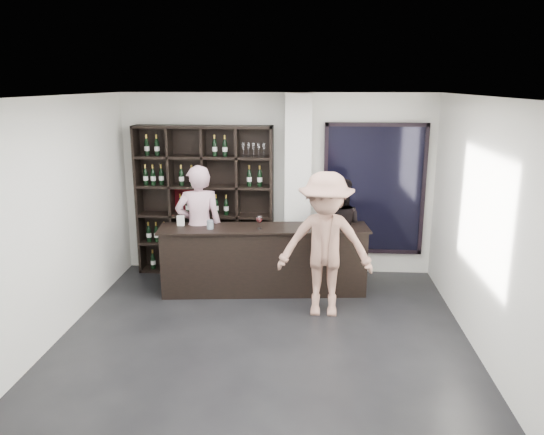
# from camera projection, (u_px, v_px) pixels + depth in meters

# --- Properties ---
(floor) EXTENTS (5.00, 5.50, 0.01)m
(floor) POSITION_uv_depth(u_px,v_px,m) (262.00, 349.00, 6.26)
(floor) COLOR black
(floor) RESTS_ON ground
(wine_shelf) EXTENTS (2.20, 0.35, 2.40)m
(wine_shelf) POSITION_uv_depth(u_px,v_px,m) (205.00, 201.00, 8.52)
(wine_shelf) COLOR black
(wine_shelf) RESTS_ON floor
(structural_column) EXTENTS (0.40, 0.40, 2.90)m
(structural_column) POSITION_uv_depth(u_px,v_px,m) (298.00, 188.00, 8.26)
(structural_column) COLOR silver
(structural_column) RESTS_ON floor
(glass_panel) EXTENTS (1.60, 0.08, 2.10)m
(glass_panel) POSITION_uv_depth(u_px,v_px,m) (374.00, 189.00, 8.40)
(glass_panel) COLOR black
(glass_panel) RESTS_ON floor
(tasting_counter) EXTENTS (3.05, 0.64, 1.00)m
(tasting_counter) POSITION_uv_depth(u_px,v_px,m) (264.00, 260.00, 7.83)
(tasting_counter) COLOR black
(tasting_counter) RESTS_ON floor
(taster_pink) EXTENTS (0.78, 0.60, 1.89)m
(taster_pink) POSITION_uv_depth(u_px,v_px,m) (199.00, 228.00, 7.89)
(taster_pink) COLOR #C899A8
(taster_pink) RESTS_ON floor
(taster_black) EXTENTS (0.90, 0.74, 1.68)m
(taster_black) POSITION_uv_depth(u_px,v_px,m) (336.00, 232.00, 8.03)
(taster_black) COLOR black
(taster_black) RESTS_ON floor
(customer) EXTENTS (1.28, 0.77, 1.94)m
(customer) POSITION_uv_depth(u_px,v_px,m) (325.00, 245.00, 6.98)
(customer) COLOR #A27361
(customer) RESTS_ON floor
(wine_glass) EXTENTS (0.11, 0.11, 0.22)m
(wine_glass) POSITION_uv_depth(u_px,v_px,m) (259.00, 221.00, 7.60)
(wine_glass) COLOR white
(wine_glass) RESTS_ON tasting_counter
(spit_cup) EXTENTS (0.11, 0.11, 0.13)m
(spit_cup) POSITION_uv_depth(u_px,v_px,m) (210.00, 225.00, 7.61)
(spit_cup) COLOR silver
(spit_cup) RESTS_ON tasting_counter
(napkin_stack) EXTENTS (0.16, 0.16, 0.02)m
(napkin_stack) POSITION_uv_depth(u_px,v_px,m) (322.00, 226.00, 7.76)
(napkin_stack) COLOR white
(napkin_stack) RESTS_ON tasting_counter
(card_stand) EXTENTS (0.11, 0.06, 0.15)m
(card_stand) POSITION_uv_depth(u_px,v_px,m) (181.00, 221.00, 7.78)
(card_stand) COLOR white
(card_stand) RESTS_ON tasting_counter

